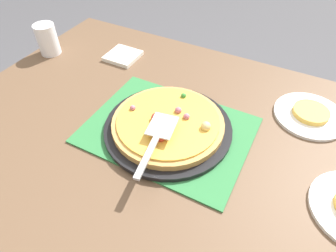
{
  "coord_description": "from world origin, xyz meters",
  "views": [
    {
      "loc": [
        -0.28,
        0.54,
        1.38
      ],
      "look_at": [
        0.0,
        0.0,
        0.77
      ],
      "focal_mm": 31.12,
      "sensor_mm": 36.0,
      "label": 1
    }
  ],
  "objects_px": {
    "pizza_pan": "(168,128)",
    "served_slice_right": "(311,112)",
    "plate_far_right": "(310,115)",
    "napkin_stack": "(123,56)",
    "pizza": "(168,123)",
    "cup_near": "(47,39)",
    "pizza_server": "(156,138)"
  },
  "relations": [
    {
      "from": "napkin_stack",
      "to": "pizza",
      "type": "bearing_deg",
      "value": 141.6
    },
    {
      "from": "served_slice_right",
      "to": "napkin_stack",
      "type": "relative_size",
      "value": 0.92
    },
    {
      "from": "served_slice_right",
      "to": "plate_far_right",
      "type": "bearing_deg",
      "value": 0.0
    },
    {
      "from": "pizza_pan",
      "to": "napkin_stack",
      "type": "xyz_separation_m",
      "value": [
        0.35,
        -0.28,
        -0.01
      ]
    },
    {
      "from": "pizza",
      "to": "plate_far_right",
      "type": "bearing_deg",
      "value": -144.17
    },
    {
      "from": "pizza_pan",
      "to": "napkin_stack",
      "type": "distance_m",
      "value": 0.45
    },
    {
      "from": "pizza_pan",
      "to": "plate_far_right",
      "type": "xyz_separation_m",
      "value": [
        -0.37,
        -0.26,
        -0.01
      ]
    },
    {
      "from": "pizza_pan",
      "to": "pizza",
      "type": "height_order",
      "value": "pizza"
    },
    {
      "from": "pizza_pan",
      "to": "napkin_stack",
      "type": "height_order",
      "value": "pizza_pan"
    },
    {
      "from": "pizza",
      "to": "pizza_pan",
      "type": "bearing_deg",
      "value": -11.14
    },
    {
      "from": "pizza",
      "to": "plate_far_right",
      "type": "relative_size",
      "value": 1.5
    },
    {
      "from": "pizza",
      "to": "plate_far_right",
      "type": "distance_m",
      "value": 0.45
    },
    {
      "from": "served_slice_right",
      "to": "pizza",
      "type": "bearing_deg",
      "value": 35.83
    },
    {
      "from": "cup_near",
      "to": "served_slice_right",
      "type": "bearing_deg",
      "value": -174.67
    },
    {
      "from": "pizza_server",
      "to": "cup_near",
      "type": "bearing_deg",
      "value": -22.51
    },
    {
      "from": "pizza_pan",
      "to": "pizza",
      "type": "relative_size",
      "value": 1.15
    },
    {
      "from": "pizza_pan",
      "to": "served_slice_right",
      "type": "bearing_deg",
      "value": -144.24
    },
    {
      "from": "plate_far_right",
      "to": "cup_near",
      "type": "height_order",
      "value": "cup_near"
    },
    {
      "from": "plate_far_right",
      "to": "napkin_stack",
      "type": "distance_m",
      "value": 0.72
    },
    {
      "from": "pizza",
      "to": "served_slice_right",
      "type": "bearing_deg",
      "value": -144.17
    },
    {
      "from": "served_slice_right",
      "to": "pizza_server",
      "type": "height_order",
      "value": "pizza_server"
    },
    {
      "from": "pizza_server",
      "to": "napkin_stack",
      "type": "distance_m",
      "value": 0.53
    },
    {
      "from": "served_slice_right",
      "to": "cup_near",
      "type": "distance_m",
      "value": 1.0
    },
    {
      "from": "plate_far_right",
      "to": "pizza_server",
      "type": "bearing_deg",
      "value": 45.81
    },
    {
      "from": "pizza",
      "to": "pizza_server",
      "type": "relative_size",
      "value": 1.41
    },
    {
      "from": "served_slice_right",
      "to": "cup_near",
      "type": "xyz_separation_m",
      "value": [
        1.0,
        0.09,
        0.04
      ]
    },
    {
      "from": "pizza_pan",
      "to": "cup_near",
      "type": "distance_m",
      "value": 0.65
    },
    {
      "from": "napkin_stack",
      "to": "pizza_server",
      "type": "bearing_deg",
      "value": 134.35
    },
    {
      "from": "pizza",
      "to": "napkin_stack",
      "type": "relative_size",
      "value": 2.75
    },
    {
      "from": "napkin_stack",
      "to": "cup_near",
      "type": "bearing_deg",
      "value": 20.66
    },
    {
      "from": "served_slice_right",
      "to": "napkin_stack",
      "type": "xyz_separation_m",
      "value": [
        0.72,
        -0.01,
        -0.01
      ]
    },
    {
      "from": "served_slice_right",
      "to": "cup_near",
      "type": "bearing_deg",
      "value": 5.33
    }
  ]
}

